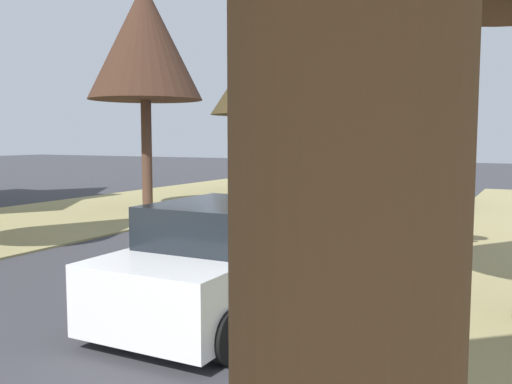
{
  "coord_description": "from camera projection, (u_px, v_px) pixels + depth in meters",
  "views": [
    {
      "loc": [
        6.01,
        1.76,
        2.45
      ],
      "look_at": [
        0.77,
        11.86,
        1.34
      ],
      "focal_mm": 38.97,
      "sensor_mm": 36.0,
      "label": 1
    }
  ],
  "objects": [
    {
      "name": "parked_sedan_white",
      "position": [
        230.0,
        261.0,
        7.81
      ],
      "size": [
        1.94,
        4.4,
        1.57
      ],
      "color": "white",
      "rests_on": "ground"
    },
    {
      "name": "street_tree_left_mid_b",
      "position": [
        145.0,
        42.0,
        18.11
      ],
      "size": [
        3.74,
        3.74,
        7.42
      ],
      "color": "#4E3428",
      "rests_on": "grass_verge_left"
    },
    {
      "name": "stop_sign_far",
      "position": [
        450.0,
        151.0,
        11.1
      ],
      "size": [
        0.81,
        0.25,
        2.97
      ],
      "color": "#9EA0A5",
      "rests_on": "grass_verge_right"
    },
    {
      "name": "parked_sedan_red",
      "position": [
        380.0,
        207.0,
        13.82
      ],
      "size": [
        1.94,
        4.4,
        1.57
      ],
      "color": "red",
      "rests_on": "ground"
    },
    {
      "name": "parked_sedan_navy",
      "position": [
        424.0,
        186.0,
        20.05
      ],
      "size": [
        1.94,
        4.4,
        1.57
      ],
      "color": "navy",
      "rests_on": "ground"
    },
    {
      "name": "street_tree_left_far",
      "position": [
        260.0,
        77.0,
        24.66
      ],
      "size": [
        4.48,
        4.48,
        6.84
      ],
      "color": "#473D24",
      "rests_on": "grass_verge_left"
    }
  ]
}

